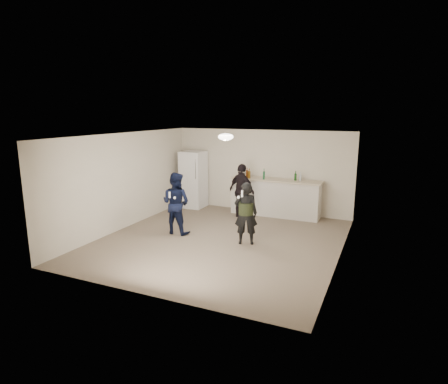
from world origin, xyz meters
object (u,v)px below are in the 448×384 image
at_px(shaker, 249,175).
at_px(man, 176,203).
at_px(woman, 246,213).
at_px(fridge, 193,179).
at_px(counter, 275,198).
at_px(spectator, 242,191).

relative_size(shaker, man, 0.11).
height_order(shaker, woman, woman).
distance_m(fridge, woman, 3.78).
height_order(counter, fridge, fridge).
relative_size(man, spectator, 0.99).
bearing_deg(fridge, spectator, -15.97).
height_order(fridge, shaker, fridge).
distance_m(shaker, woman, 2.73).
xyz_separation_m(fridge, shaker, (1.91, -0.02, 0.28)).
bearing_deg(shaker, fridge, 179.50).
xyz_separation_m(counter, fridge, (-2.70, -0.07, 0.38)).
bearing_deg(spectator, counter, -121.52).
height_order(counter, man, man).
xyz_separation_m(counter, man, (-1.82, -2.61, 0.26)).
distance_m(counter, woman, 2.65).
xyz_separation_m(counter, shaker, (-0.79, -0.09, 0.65)).
distance_m(counter, spectator, 1.06).
xyz_separation_m(man, woman, (1.89, -0.03, -0.05)).
xyz_separation_m(shaker, spectator, (-0.04, -0.52, -0.39)).
bearing_deg(man, shaker, -110.49).
bearing_deg(counter, man, -124.89).
relative_size(fridge, shaker, 10.59).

